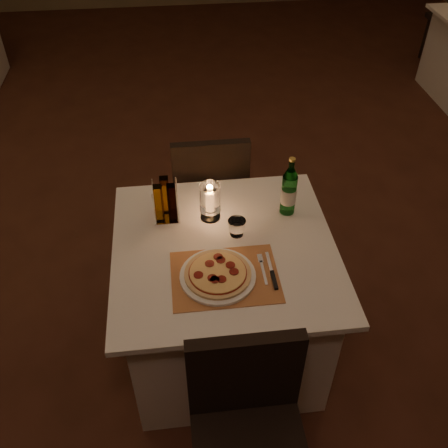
{
  "coord_description": "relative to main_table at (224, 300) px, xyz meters",
  "views": [
    {
      "loc": [
        0.05,
        -2.18,
        2.3
      ],
      "look_at": [
        0.24,
        -0.57,
        0.86
      ],
      "focal_mm": 40.0,
      "sensor_mm": 36.0,
      "label": 1
    }
  ],
  "objects": [
    {
      "name": "hurricane_candle",
      "position": [
        -0.04,
        0.21,
        0.48
      ],
      "size": [
        0.1,
        0.1,
        0.19
      ],
      "color": "white",
      "rests_on": "main_table"
    },
    {
      "name": "water_bottle",
      "position": [
        0.33,
        0.21,
        0.49
      ],
      "size": [
        0.07,
        0.07,
        0.31
      ],
      "color": "#5FB066",
      "rests_on": "main_table"
    },
    {
      "name": "floor",
      "position": [
        -0.24,
        0.59,
        -0.38
      ],
      "size": [
        8.0,
        10.0,
        0.02
      ],
      "primitive_type": "cube",
      "color": "#4A2317",
      "rests_on": "ground"
    },
    {
      "name": "chair_near",
      "position": [
        0.0,
        -0.71,
        0.18
      ],
      "size": [
        0.42,
        0.42,
        0.9
      ],
      "color": "black",
      "rests_on": "ground"
    },
    {
      "name": "cruet_caddy",
      "position": [
        -0.25,
        0.23,
        0.46
      ],
      "size": [
        0.12,
        0.12,
        0.21
      ],
      "color": "white",
      "rests_on": "main_table"
    },
    {
      "name": "chair_far",
      "position": [
        0.0,
        0.71,
        0.18
      ],
      "size": [
        0.42,
        0.42,
        0.9
      ],
      "color": "black",
      "rests_on": "ground"
    },
    {
      "name": "knife",
      "position": [
        0.18,
        -0.21,
        0.37
      ],
      "size": [
        0.02,
        0.22,
        0.01
      ],
      "color": "black",
      "rests_on": "placemat"
    },
    {
      "name": "fork",
      "position": [
        0.14,
        -0.15,
        0.37
      ],
      "size": [
        0.02,
        0.18,
        0.0
      ],
      "color": "silver",
      "rests_on": "placemat"
    },
    {
      "name": "main_table",
      "position": [
        0.0,
        0.0,
        0.0
      ],
      "size": [
        1.0,
        1.0,
        0.74
      ],
      "color": "white",
      "rests_on": "ground"
    },
    {
      "name": "tumbler",
      "position": [
        0.07,
        0.08,
        0.41
      ],
      "size": [
        0.08,
        0.08,
        0.08
      ],
      "primitive_type": null,
      "color": "white",
      "rests_on": "main_table"
    },
    {
      "name": "plate",
      "position": [
        -0.05,
        -0.18,
        0.38
      ],
      "size": [
        0.32,
        0.32,
        0.01
      ],
      "primitive_type": "cylinder",
      "color": "white",
      "rests_on": "placemat"
    },
    {
      "name": "placemat",
      "position": [
        -0.02,
        -0.18,
        0.37
      ],
      "size": [
        0.45,
        0.34,
        0.0
      ],
      "primitive_type": "cube",
      "color": "#B16D3D",
      "rests_on": "main_table"
    },
    {
      "name": "pizza",
      "position": [
        -0.05,
        -0.18,
        0.39
      ],
      "size": [
        0.28,
        0.28,
        0.02
      ],
      "color": "#D8B77F",
      "rests_on": "plate"
    }
  ]
}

